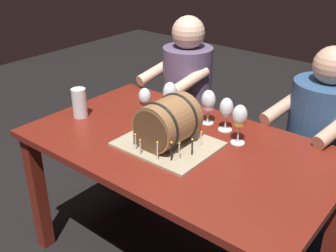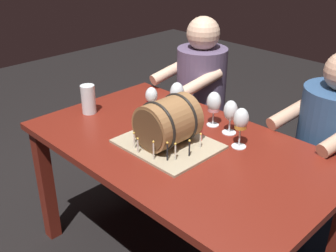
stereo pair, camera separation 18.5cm
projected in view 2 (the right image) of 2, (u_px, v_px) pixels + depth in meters
The scene contains 10 objects.
dining_table at pixel (179, 162), 1.96m from camera, with size 1.48×0.87×0.75m.
barrel_cake at pixel (168, 125), 1.85m from camera, with size 0.44×0.36×0.24m.
wine_glass_red at pixel (151, 97), 2.14m from camera, with size 0.07×0.07×0.17m.
wine_glass_rose at pixel (214, 104), 2.04m from camera, with size 0.07×0.07×0.18m.
wine_glass_white at pixel (177, 94), 2.15m from camera, with size 0.08×0.08×0.19m.
wine_glass_amber at pixel (241, 121), 1.83m from camera, with size 0.07×0.07×0.20m.
wine_glass_empty at pixel (231, 112), 1.96m from camera, with size 0.07×0.07×0.17m.
beer_pint at pixel (88, 100), 2.20m from camera, with size 0.08×0.08×0.16m.
person_seated_left at pixel (200, 114), 2.71m from camera, with size 0.40×0.49×1.19m.
person_seated_right at pixel (326, 164), 2.14m from camera, with size 0.47×0.54×1.15m.
Camera 2 is at (1.16, -1.22, 1.67)m, focal length 43.34 mm.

